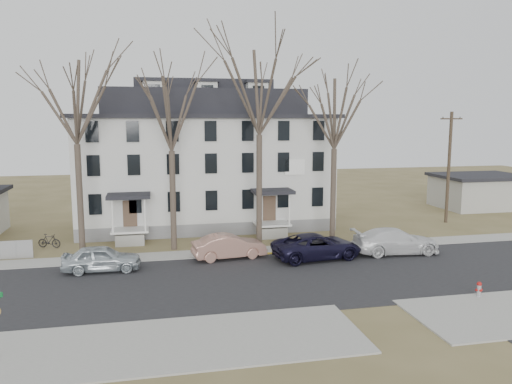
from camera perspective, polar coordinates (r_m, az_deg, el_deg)
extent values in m
plane|color=olive|center=(26.42, 2.84, -11.32)|extent=(120.00, 120.00, 0.00)
cube|color=#27272A|center=(28.25, 1.78, -9.99)|extent=(120.00, 10.00, 0.04)
cube|color=#A09F97|center=(33.86, -0.65, -6.87)|extent=(120.00, 2.00, 0.08)
cube|color=#A09F97|center=(21.07, -15.85, -16.94)|extent=(20.00, 5.00, 0.08)
cube|color=gold|center=(34.33, 7.92, -6.73)|extent=(14.00, 0.25, 0.06)
cube|color=slate|center=(43.09, -5.89, -2.92)|extent=(20.00, 10.00, 1.00)
cube|color=beige|center=(42.45, -5.98, 3.05)|extent=(20.00, 10.00, 8.00)
cube|color=black|center=(42.27, -6.06, 8.60)|extent=(20.80, 10.80, 0.30)
cube|color=black|center=(42.29, -6.09, 10.15)|extent=(16.00, 7.00, 2.00)
cube|color=black|center=(42.36, -6.12, 12.05)|extent=(11.00, 4.50, 0.80)
cube|color=white|center=(36.96, -14.20, -4.23)|extent=(2.60, 2.00, 0.16)
cube|color=white|center=(37.99, 1.85, -3.64)|extent=(2.60, 2.00, 0.16)
cube|color=white|center=(38.71, 4.45, 2.86)|extent=(1.60, 0.08, 1.20)
cube|color=#A09F97|center=(55.18, 24.13, -0.07)|extent=(8.00, 6.00, 3.00)
cube|color=black|center=(54.98, 24.24, 1.68)|extent=(8.50, 6.50, 0.30)
cylinder|color=#473B31|center=(34.55, -19.47, -0.87)|extent=(0.40, 0.40, 7.28)
cylinder|color=#473B31|center=(34.31, -9.47, -1.00)|extent=(0.40, 0.40, 6.76)
cylinder|color=#473B31|center=(35.00, 0.37, 0.16)|extent=(0.40, 0.40, 7.80)
cylinder|color=#473B31|center=(36.63, 8.80, -0.39)|extent=(0.40, 0.40, 6.76)
cylinder|color=#3D3023|center=(45.66, 21.17, 2.59)|extent=(0.28, 0.28, 9.50)
cube|color=#3D3023|center=(45.47, 21.44, 7.80)|extent=(2.00, 0.12, 0.12)
imported|color=silver|center=(30.82, -17.22, -7.32)|extent=(4.49, 1.85, 1.52)
imported|color=#A17262|center=(32.16, -3.10, -6.28)|extent=(4.86, 2.22, 1.54)
imported|color=black|center=(32.29, 6.99, -6.22)|extent=(6.02, 3.30, 1.60)
imported|color=white|center=(34.49, 15.66, -5.47)|extent=(5.86, 2.66, 1.66)
imported|color=black|center=(37.00, -13.88, -5.08)|extent=(1.73, 0.68, 0.89)
imported|color=black|center=(37.51, -22.55, -5.24)|extent=(1.68, 0.94, 0.97)
cylinder|color=#B7B7BA|center=(27.95, 24.07, -10.88)|extent=(0.32, 0.32, 0.06)
cylinder|color=#B7B7BA|center=(27.85, 24.11, -10.24)|extent=(0.22, 0.22, 0.56)
sphere|color=#A51411|center=(27.74, 24.16, -9.57)|extent=(0.24, 0.24, 0.24)
cylinder|color=#A51411|center=(27.83, 24.12, -10.16)|extent=(0.34, 0.12, 0.12)
cylinder|color=#A51411|center=(27.83, 24.12, -10.16)|extent=(0.12, 0.30, 0.12)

